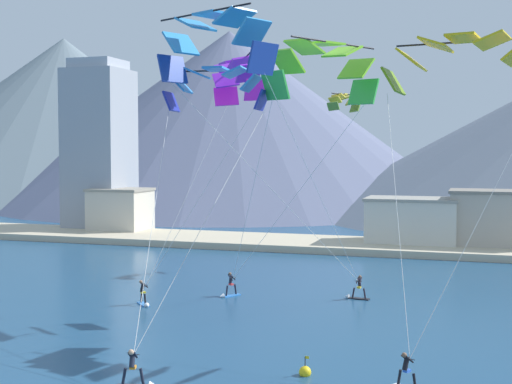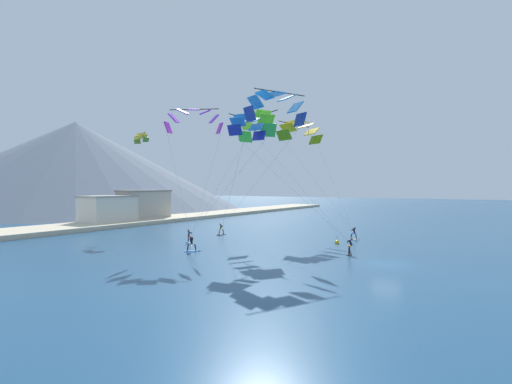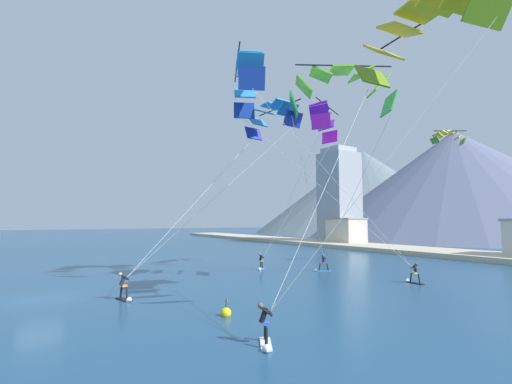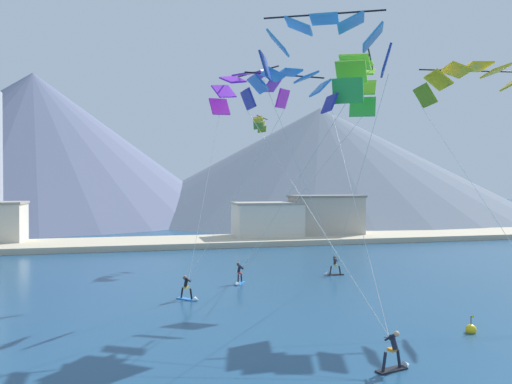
{
  "view_description": "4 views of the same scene",
  "coord_description": "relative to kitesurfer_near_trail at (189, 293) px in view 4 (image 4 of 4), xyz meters",
  "views": [
    {
      "loc": [
        17.22,
        -22.67,
        10.27
      ],
      "look_at": [
        3.56,
        19.96,
        7.53
      ],
      "focal_mm": 50.0,
      "sensor_mm": 36.0,
      "label": 1
    },
    {
      "loc": [
        -36.04,
        -8.93,
        6.91
      ],
      "look_at": [
        -1.12,
        12.93,
        6.31
      ],
      "focal_mm": 28.0,
      "sensor_mm": 36.0,
      "label": 2
    },
    {
      "loc": [
        26.08,
        -0.18,
        4.96
      ],
      "look_at": [
        -2.83,
        17.82,
        7.84
      ],
      "focal_mm": 24.0,
      "sensor_mm": 36.0,
      "label": 3
    },
    {
      "loc": [
        -7.39,
        -14.26,
        7.77
      ],
      "look_at": [
        0.64,
        18.45,
        7.21
      ],
      "focal_mm": 35.0,
      "sensor_mm": 36.0,
      "label": 4
    }
  ],
  "objects": [
    {
      "name": "race_marker_buoy",
      "position": [
        13.52,
        -10.83,
        -0.34
      ],
      "size": [
        0.56,
        0.56,
        1.02
      ],
      "color": "yellow",
      "rests_on": "ground"
    },
    {
      "name": "kitesurfer_far_right",
      "position": [
        12.88,
        6.29,
        -0.02
      ],
      "size": [
        1.78,
        0.64,
        1.7
      ],
      "color": "black",
      "rests_on": "ground"
    },
    {
      "name": "parafoil_kite_near_trail",
      "position": [
        4.98,
        4.24,
        14.68
      ],
      "size": [
        7.86,
        7.15,
        15.16
      ],
      "color": "#C71EC6"
    },
    {
      "name": "shoreline_strip",
      "position": [
        3.85,
        30.46,
        -0.15
      ],
      "size": [
        180.0,
        10.0,
        0.7
      ],
      "primitive_type": "cube",
      "color": "beige",
      "rests_on": "ground"
    },
    {
      "name": "mountain_peak_east_shoulder",
      "position": [
        41.05,
        82.21,
        12.69
      ],
      "size": [
        99.09,
        99.09,
        26.37
      ],
      "color": "slate",
      "rests_on": "ground"
    },
    {
      "name": "parafoil_kite_far_right",
      "position": [
        7.31,
        -5.86,
        15.64
      ],
      "size": [
        9.59,
        14.39,
        16.16
      ],
      "color": "navy"
    },
    {
      "name": "parafoil_kite_far_left",
      "position": [
        11.95,
        -0.39,
        14.68
      ],
      "size": [
        10.27,
        8.65,
        15.23
      ],
      "color": "green"
    },
    {
      "name": "shore_building_harbour_front",
      "position": [
        14.14,
        32.31,
        2.14
      ],
      "size": [
        9.32,
        5.87,
        5.24
      ],
      "color": "silver",
      "rests_on": "ground"
    },
    {
      "name": "shore_building_promenade_mid",
      "position": [
        22.81,
        32.64,
        2.59
      ],
      "size": [
        10.03,
        5.53,
        6.15
      ],
      "color": "#B7AD9E",
      "rests_on": "ground"
    },
    {
      "name": "parafoil_kite_near_lead",
      "position": [
        19.92,
        -2.82,
        14.55
      ],
      "size": [
        8.59,
        10.23,
        14.85
      ],
      "color": "#679311"
    },
    {
      "name": "parafoil_kite_distant_high_outer",
      "position": [
        9.56,
        18.65,
        13.87
      ],
      "size": [
        2.38,
        4.02,
        1.54
      ],
      "color": "olive"
    },
    {
      "name": "kitesurfer_near_trail",
      "position": [
        0.0,
        0.0,
        0.0
      ],
      "size": [
        1.5,
        1.53,
        1.73
      ],
      "color": "#337FDB",
      "rests_on": "ground"
    },
    {
      "name": "parafoil_kite_mid_center",
      "position": [
        6.16,
        -2.8,
        13.49
      ],
      "size": [
        6.19,
        12.76,
        13.6
      ],
      "color": "#1D2A9C"
    },
    {
      "name": "mountain_peak_west_ridge",
      "position": [
        -25.39,
        86.79,
        15.76
      ],
      "size": [
        89.25,
        89.25,
        32.52
      ],
      "color": "slate",
      "rests_on": "ground"
    },
    {
      "name": "kitesurfer_far_left",
      "position": [
        4.32,
        4.36,
        0.0
      ],
      "size": [
        1.21,
        1.71,
        1.73
      ],
      "color": "#337FDB",
      "rests_on": "ground"
    },
    {
      "name": "kitesurfer_mid_center",
      "position": [
        7.03,
        -14.62,
        0.08
      ],
      "size": [
        1.78,
        0.82,
        1.81
      ],
      "color": "black",
      "rests_on": "ground"
    }
  ]
}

